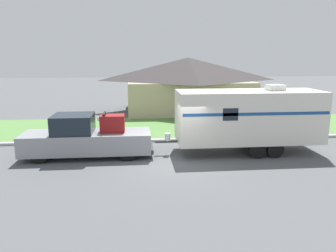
# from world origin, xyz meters

# --- Properties ---
(ground_plane) EXTENTS (120.00, 120.00, 0.00)m
(ground_plane) POSITION_xyz_m (0.00, 0.00, 0.00)
(ground_plane) COLOR #515456
(curb_strip) EXTENTS (80.00, 0.30, 0.14)m
(curb_strip) POSITION_xyz_m (0.00, 3.75, 0.07)
(curb_strip) COLOR #ADADA8
(curb_strip) RESTS_ON ground_plane
(lawn_strip) EXTENTS (80.00, 7.00, 0.03)m
(lawn_strip) POSITION_xyz_m (0.00, 7.40, 0.01)
(lawn_strip) COLOR #568442
(lawn_strip) RESTS_ON ground_plane
(house_across_street) EXTENTS (10.94, 7.84, 4.55)m
(house_across_street) POSITION_xyz_m (2.65, 14.08, 2.36)
(house_across_street) COLOR tan
(house_across_street) RESTS_ON ground_plane
(pickup_truck) EXTENTS (6.05, 1.94, 2.10)m
(pickup_truck) POSITION_xyz_m (-4.19, 1.29, 0.90)
(pickup_truck) COLOR black
(pickup_truck) RESTS_ON ground_plane
(travel_trailer) EXTENTS (8.04, 2.39, 3.33)m
(travel_trailer) POSITION_xyz_m (3.64, 1.29, 1.80)
(travel_trailer) COLOR black
(travel_trailer) RESTS_ON ground_plane
(mailbox) EXTENTS (0.48, 0.20, 1.34)m
(mailbox) POSITION_xyz_m (-3.74, 4.35, 1.03)
(mailbox) COLOR brown
(mailbox) RESTS_ON ground_plane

